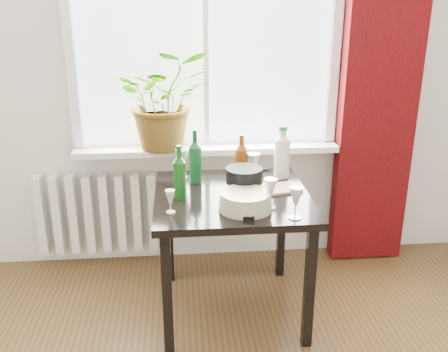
{
  "coord_description": "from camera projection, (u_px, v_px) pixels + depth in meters",
  "views": [
    {
      "loc": [
        -0.18,
        -0.99,
        1.76
      ],
      "look_at": [
        0.06,
        1.55,
        0.85
      ],
      "focal_mm": 40.0,
      "sensor_mm": 36.0,
      "label": 1
    }
  ],
  "objects": [
    {
      "name": "wineglass_front_left",
      "position": [
        170.0,
        201.0,
        2.5
      ],
      "size": [
        0.07,
        0.07,
        0.12
      ],
      "primitive_type": null,
      "rotation": [
        0.0,
        0.0,
        -0.41
      ],
      "color": "silver",
      "rests_on": "table"
    },
    {
      "name": "radiator",
      "position": [
        98.0,
        213.0,
        3.39
      ],
      "size": [
        0.8,
        0.1,
        0.55
      ],
      "color": "silver",
      "rests_on": "ground"
    },
    {
      "name": "curtain",
      "position": [
        381.0,
        75.0,
        3.19
      ],
      "size": [
        0.5,
        0.12,
        2.56
      ],
      "color": "#370506",
      "rests_on": "ground"
    },
    {
      "name": "fondue_pot",
      "position": [
        244.0,
        182.0,
        2.72
      ],
      "size": [
        0.25,
        0.23,
        0.16
      ],
      "primitive_type": null,
      "rotation": [
        0.0,
        0.0,
        0.13
      ],
      "color": "black",
      "rests_on": "table"
    },
    {
      "name": "wine_bottle_left",
      "position": [
        179.0,
        172.0,
        2.66
      ],
      "size": [
        0.07,
        0.07,
        0.29
      ],
      "primitive_type": null,
      "rotation": [
        0.0,
        0.0,
        0.06
      ],
      "color": "#0C430E",
      "rests_on": "table"
    },
    {
      "name": "wineglass_back_center",
      "position": [
        253.0,
        168.0,
        2.9
      ],
      "size": [
        0.09,
        0.09,
        0.18
      ],
      "primitive_type": null,
      "rotation": [
        0.0,
        0.0,
        0.23
      ],
      "color": "silver",
      "rests_on": "table"
    },
    {
      "name": "wineglass_far_right",
      "position": [
        296.0,
        203.0,
        2.42
      ],
      "size": [
        0.08,
        0.08,
        0.17
      ],
      "primitive_type": null,
      "rotation": [
        0.0,
        0.0,
        0.07
      ],
      "color": "silver",
      "rests_on": "table"
    },
    {
      "name": "windowsill",
      "position": [
        207.0,
        149.0,
        3.28
      ],
      "size": [
        1.72,
        0.2,
        0.04
      ],
      "color": "white",
      "rests_on": "ground"
    },
    {
      "name": "wine_bottle_right",
      "position": [
        195.0,
        156.0,
        2.89
      ],
      "size": [
        0.08,
        0.08,
        0.32
      ],
      "primitive_type": null,
      "rotation": [
        0.0,
        0.0,
        -0.09
      ],
      "color": "#0C421C",
      "rests_on": "table"
    },
    {
      "name": "window",
      "position": [
        205.0,
        26.0,
        3.08
      ],
      "size": [
        1.72,
        0.08,
        1.62
      ],
      "color": "white",
      "rests_on": "ground"
    },
    {
      "name": "wineglass_back_left",
      "position": [
        182.0,
        163.0,
        2.98
      ],
      "size": [
        0.08,
        0.08,
        0.18
      ],
      "primitive_type": null,
      "rotation": [
        0.0,
        0.0,
        0.09
      ],
      "color": "silver",
      "rests_on": "table"
    },
    {
      "name": "potted_plant",
      "position": [
        164.0,
        100.0,
        3.12
      ],
      "size": [
        0.64,
        0.58,
        0.63
      ],
      "primitive_type": "imported",
      "rotation": [
        0.0,
        0.0,
        0.18
      ],
      "color": "#2D771F",
      "rests_on": "windowsill"
    },
    {
      "name": "cutting_board",
      "position": [
        276.0,
        189.0,
        2.81
      ],
      "size": [
        0.28,
        0.21,
        0.01
      ],
      "primitive_type": "cube",
      "rotation": [
        0.0,
        0.0,
        0.2
      ],
      "color": "#AF814F",
      "rests_on": "table"
    },
    {
      "name": "plate_stack",
      "position": [
        245.0,
        201.0,
        2.54
      ],
      "size": [
        0.35,
        0.35,
        0.09
      ],
      "primitive_type": "cylinder",
      "rotation": [
        0.0,
        0.0,
        -0.28
      ],
      "color": "#BAB89A",
      "rests_on": "table"
    },
    {
      "name": "wineglass_front_right",
      "position": [
        270.0,
        193.0,
        2.54
      ],
      "size": [
        0.09,
        0.09,
        0.16
      ],
      "primitive_type": null,
      "rotation": [
        0.0,
        0.0,
        0.38
      ],
      "color": "#B6BEC4",
      "rests_on": "table"
    },
    {
      "name": "tv_remote",
      "position": [
        251.0,
        212.0,
        2.5
      ],
      "size": [
        0.1,
        0.19,
        0.02
      ],
      "primitive_type": "cube",
      "rotation": [
        0.0,
        0.0,
        -0.29
      ],
      "color": "black",
      "rests_on": "table"
    },
    {
      "name": "cleaning_bottle",
      "position": [
        282.0,
        151.0,
        2.97
      ],
      "size": [
        0.1,
        0.1,
        0.33
      ],
      "primitive_type": null,
      "rotation": [
        0.0,
        0.0,
        0.11
      ],
      "color": "silver",
      "rests_on": "table"
    },
    {
      "name": "table",
      "position": [
        232.0,
        209.0,
        2.78
      ],
      "size": [
        0.85,
        0.85,
        0.74
      ],
      "color": "black",
      "rests_on": "ground"
    },
    {
      "name": "bottle_amber",
      "position": [
        242.0,
        158.0,
        2.89
      ],
      "size": [
        0.09,
        0.09,
        0.29
      ],
      "primitive_type": null,
      "rotation": [
        0.0,
        0.0,
        0.41
      ],
      "color": "brown",
      "rests_on": "table"
    }
  ]
}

